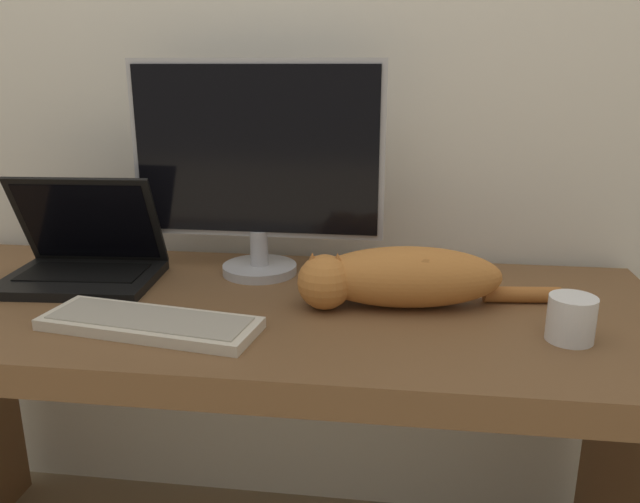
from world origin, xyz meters
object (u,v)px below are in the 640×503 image
object	(u,v)px
cat	(398,276)
coffee_mug	(571,319)
laptop	(84,260)
external_keyboard	(150,323)
monitor	(257,163)

from	to	relation	value
cat	coffee_mug	distance (m)	0.32
laptop	external_keyboard	bearing A→B (deg)	-47.87
external_keyboard	coffee_mug	world-z (taller)	coffee_mug
cat	external_keyboard	bearing A→B (deg)	-164.94
monitor	cat	xyz separation A→B (m)	(0.31, -0.16, -0.19)
coffee_mug	monitor	bearing A→B (deg)	154.78
external_keyboard	coffee_mug	xyz separation A→B (m)	(0.73, 0.05, 0.03)
monitor	laptop	bearing A→B (deg)	-164.65
monitor	coffee_mug	distance (m)	0.70
monitor	coffee_mug	size ratio (longest dim) A/B	6.85
external_keyboard	laptop	bearing A→B (deg)	144.82
external_keyboard	coffee_mug	bearing A→B (deg)	12.49
cat	laptop	bearing A→B (deg)	168.50
laptop	monitor	bearing A→B (deg)	11.40
external_keyboard	cat	xyz separation A→B (m)	(0.44, 0.17, 0.05)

